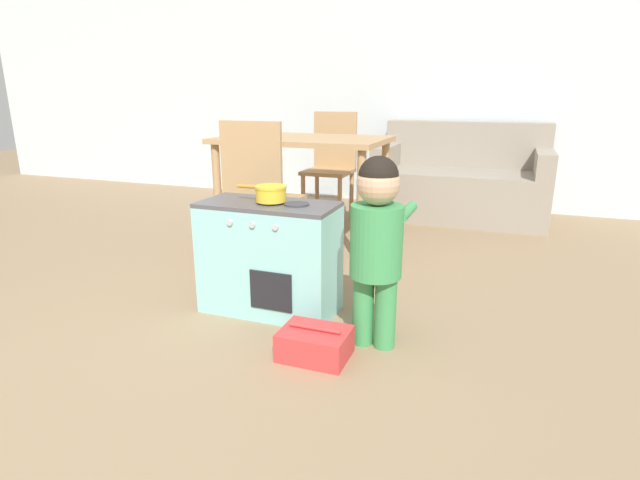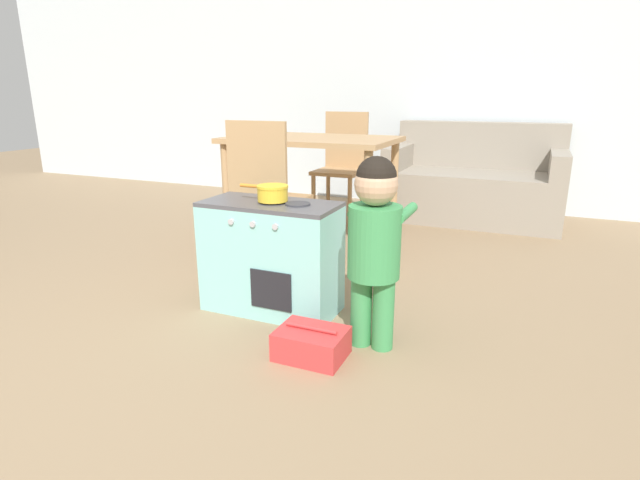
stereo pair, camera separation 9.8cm
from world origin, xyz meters
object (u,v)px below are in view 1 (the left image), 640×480
object	(u,v)px
toy_basket	(315,344)
dining_chair_far	(331,164)
couch	(461,183)
dining_chair_near	(261,194)
play_kitchen	(270,258)
toy_pot	(270,192)
child_figure	(377,234)
dining_table	(303,152)

from	to	relation	value
toy_basket	dining_chair_far	world-z (taller)	dining_chair_far
couch	dining_chair_near	bearing A→B (deg)	-117.27
play_kitchen	toy_pot	bearing A→B (deg)	1.95
couch	play_kitchen	bearing A→B (deg)	-105.70
child_figure	dining_table	xyz separation A→B (m)	(-0.89, 1.35, 0.16)
play_kitchen	couch	world-z (taller)	couch
play_kitchen	toy_basket	xyz separation A→B (m)	(0.38, -0.37, -0.22)
play_kitchen	dining_chair_far	distance (m)	1.94
couch	toy_basket	bearing A→B (deg)	-96.14
play_kitchen	toy_pot	xyz separation A→B (m)	(0.01, 0.00, 0.33)
play_kitchen	dining_chair_far	bearing A→B (deg)	100.48
child_figure	dining_table	size ratio (longest dim) A/B	0.71
dining_table	dining_chair_near	size ratio (longest dim) A/B	1.27
play_kitchen	dining_chair_near	world-z (taller)	dining_chair_near
toy_pot	dining_chair_far	world-z (taller)	dining_chair_far
toy_pot	couch	world-z (taller)	couch
toy_basket	dining_chair_near	xyz separation A→B (m)	(-0.69, 0.88, 0.43)
dining_table	dining_chair_near	bearing A→B (deg)	-89.94
play_kitchen	dining_table	distance (m)	1.27
play_kitchen	toy_pot	distance (m)	0.33
play_kitchen	child_figure	world-z (taller)	child_figure
dining_table	couch	world-z (taller)	couch
dining_table	dining_chair_near	xyz separation A→B (m)	(0.00, -0.66, -0.18)
child_figure	couch	distance (m)	2.61
toy_basket	dining_table	size ratio (longest dim) A/B	0.24
play_kitchen	dining_table	world-z (taller)	dining_table
dining_chair_near	child_figure	bearing A→B (deg)	-37.62
toy_basket	dining_table	distance (m)	1.79
play_kitchen	couch	size ratio (longest dim) A/B	0.46
toy_pot	play_kitchen	bearing A→B (deg)	-178.05
toy_basket	couch	bearing A→B (deg)	83.86
toy_basket	child_figure	bearing A→B (deg)	44.29
toy_pot	toy_basket	distance (m)	0.75
toy_basket	dining_chair_near	distance (m)	1.19
child_figure	toy_basket	distance (m)	0.52
toy_pot	child_figure	bearing A→B (deg)	-16.74
dining_table	dining_chair_near	distance (m)	0.69
dining_chair_near	dining_chair_far	distance (m)	1.38
dining_chair_far	couch	bearing A→B (deg)	-152.51
play_kitchen	dining_chair_far	world-z (taller)	dining_chair_far
child_figure	couch	xyz separation A→B (m)	(0.10, 2.60, -0.20)
dining_chair_far	child_figure	bearing A→B (deg)	114.33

